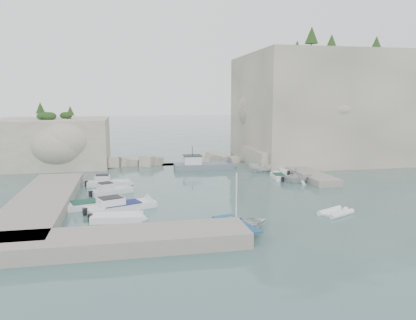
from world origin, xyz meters
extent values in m
plane|color=#466968|center=(0.00, 0.00, 0.00)|extent=(400.00, 400.00, 0.00)
cube|color=beige|center=(23.00, 23.00, 8.50)|extent=(26.00, 22.00, 17.00)
cube|color=beige|center=(13.00, 18.00, 1.25)|extent=(8.00, 10.00, 2.50)
cube|color=beige|center=(-20.00, 25.00, 3.50)|extent=(16.00, 14.00, 7.00)
cube|color=#9E9689|center=(-17.00, -1.00, 0.55)|extent=(5.00, 24.00, 1.10)
cube|color=#9E9689|center=(-10.00, -12.50, 0.55)|extent=(18.00, 4.00, 1.10)
cube|color=#9E9689|center=(13.50, 10.00, 0.40)|extent=(3.00, 16.00, 0.80)
cube|color=beige|center=(-1.00, 22.00, 0.70)|extent=(28.00, 3.00, 1.40)
imported|color=white|center=(-1.11, -10.39, 0.00)|extent=(6.18, 5.03, 1.13)
imported|color=silver|center=(10.93, 5.43, 0.00)|extent=(3.81, 3.32, 1.95)
imported|color=silver|center=(9.16, 12.92, 0.00)|extent=(4.33, 2.44, 1.58)
cylinder|color=white|center=(-1.11, -10.39, 2.66)|extent=(0.10, 0.10, 4.20)
cone|color=#1E4219|center=(18.00, 18.00, 19.27)|extent=(1.96, 1.96, 2.45)
cone|color=#1E4219|center=(26.00, 27.00, 19.60)|extent=(2.24, 2.24, 2.80)
cone|color=#1E4219|center=(30.00, 20.00, 18.82)|extent=(1.57, 1.57, 1.96)
cone|color=#1E4219|center=(21.00, 30.00, 19.08)|extent=(1.79, 1.79, 2.24)
cone|color=#1E4219|center=(-22.00, 27.00, 8.62)|extent=(1.40, 1.40, 1.75)
cone|color=#1E4219|center=(-17.00, 22.00, 8.30)|extent=(1.12, 1.12, 1.40)
camera|label=1|loc=(-9.18, -39.40, 10.10)|focal=35.00mm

